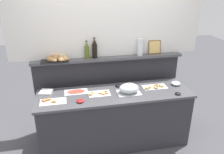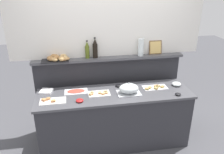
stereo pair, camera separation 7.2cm
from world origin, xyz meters
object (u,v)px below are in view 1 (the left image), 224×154
at_px(napkin_stack, 46,92).
at_px(bread_basket, 58,58).
at_px(condiment_bowl_dark, 118,85).
at_px(framed_picture, 155,47).
at_px(olive_oil_bottle, 87,50).
at_px(sandwich_platter_front, 52,102).
at_px(glass_bowl_large, 176,83).
at_px(sandwich_platter_side, 155,87).
at_px(serving_cloche, 129,89).
at_px(cold_cuts_platter, 76,92).
at_px(condiment_bowl_red, 80,101).
at_px(condiment_bowl_cream, 178,93).
at_px(sandwich_platter_rear, 100,93).
at_px(wine_bottle_dark, 95,49).
at_px(water_carafe, 140,47).

height_order(napkin_stack, bread_basket, bread_basket).
distance_m(condiment_bowl_dark, framed_picture, 0.87).
bearing_deg(olive_oil_bottle, bread_basket, -174.22).
xyz_separation_m(bread_basket, framed_picture, (1.53, 0.06, 0.07)).
bearing_deg(sandwich_platter_front, glass_bowl_large, 5.17).
relative_size(sandwich_platter_side, serving_cloche, 1.09).
height_order(cold_cuts_platter, condiment_bowl_red, condiment_bowl_red).
xyz_separation_m(glass_bowl_large, condiment_bowl_cream, (-0.11, -0.30, -0.01)).
bearing_deg(glass_bowl_large, bread_basket, 169.27).
height_order(condiment_bowl_cream, bread_basket, bread_basket).
height_order(olive_oil_bottle, framed_picture, olive_oil_bottle).
distance_m(condiment_bowl_red, napkin_stack, 0.60).
relative_size(sandwich_platter_rear, condiment_bowl_dark, 3.26).
xyz_separation_m(condiment_bowl_dark, framed_picture, (0.66, 0.27, 0.50)).
relative_size(condiment_bowl_red, condiment_bowl_cream, 1.23).
relative_size(cold_cuts_platter, bread_basket, 0.80).
xyz_separation_m(sandwich_platter_side, condiment_bowl_dark, (-0.53, 0.15, 0.01)).
xyz_separation_m(glass_bowl_large, napkin_stack, (-1.98, 0.13, -0.01)).
xyz_separation_m(condiment_bowl_dark, olive_oil_bottle, (-0.44, 0.25, 0.51)).
relative_size(condiment_bowl_cream, bread_basket, 0.20).
height_order(glass_bowl_large, condiment_bowl_dark, glass_bowl_large).
relative_size(sandwich_platter_side, napkin_stack, 2.19).
height_order(condiment_bowl_dark, napkin_stack, condiment_bowl_dark).
bearing_deg(bread_basket, cold_cuts_platter, -51.18).
bearing_deg(wine_bottle_dark, condiment_bowl_red, -115.23).
bearing_deg(wine_bottle_dark, bread_basket, -175.45).
height_order(napkin_stack, framed_picture, framed_picture).
relative_size(glass_bowl_large, wine_bottle_dark, 0.45).
height_order(serving_cloche, water_carafe, water_carafe).
bearing_deg(water_carafe, sandwich_platter_front, -159.13).
bearing_deg(glass_bowl_large, sandwich_platter_side, -175.92).
bearing_deg(bread_basket, condiment_bowl_red, -65.55).
bearing_deg(bread_basket, napkin_stack, -134.88).
distance_m(condiment_bowl_red, framed_picture, 1.51).
distance_m(sandwich_platter_front, cold_cuts_platter, 0.40).
relative_size(napkin_stack, framed_picture, 0.77).
relative_size(bread_basket, framed_picture, 1.91).
height_order(sandwich_platter_rear, serving_cloche, serving_cloche).
bearing_deg(sandwich_platter_front, napkin_stack, 108.50).
distance_m(cold_cuts_platter, wine_bottle_dark, 0.71).
bearing_deg(condiment_bowl_red, condiment_bowl_cream, -2.41).
bearing_deg(condiment_bowl_cream, serving_cloche, 165.24).
bearing_deg(serving_cloche, wine_bottle_dark, 129.68).
distance_m(cold_cuts_platter, framed_picture, 1.44).
height_order(serving_cloche, wine_bottle_dark, wine_bottle_dark).
bearing_deg(napkin_stack, sandwich_platter_rear, -14.68).
bearing_deg(framed_picture, condiment_bowl_red, -153.23).
distance_m(napkin_stack, olive_oil_bottle, 0.86).
relative_size(sandwich_platter_side, cold_cuts_platter, 1.10).
height_order(glass_bowl_large, olive_oil_bottle, olive_oil_bottle).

